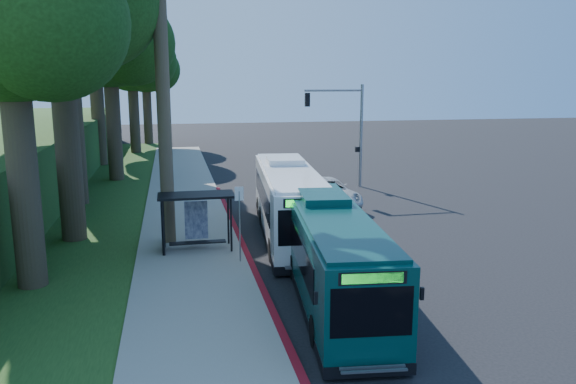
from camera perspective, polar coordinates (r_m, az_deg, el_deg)
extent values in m
plane|color=black|center=(28.67, 4.69, -3.46)|extent=(140.00, 140.00, 0.00)
cube|color=gray|center=(27.55, -10.07, -4.09)|extent=(4.50, 70.00, 0.12)
cube|color=maroon|center=(23.88, -4.20, -6.34)|extent=(0.25, 30.00, 0.13)
cube|color=#234719|center=(32.79, -20.37, -2.20)|extent=(8.00, 70.00, 0.06)
cube|color=black|center=(24.07, -9.33, -0.33)|extent=(3.20, 1.50, 0.10)
cube|color=black|center=(24.36, -12.64, -3.46)|extent=(0.06, 1.30, 2.20)
cube|color=navy|center=(25.03, -9.31, -2.81)|extent=(1.00, 0.12, 1.70)
cube|color=black|center=(24.47, -9.16, -5.08)|extent=(2.40, 0.40, 0.06)
cube|color=black|center=(24.94, -12.51, -3.11)|extent=(0.08, 0.08, 2.40)
cube|color=black|center=(25.04, -6.09, -2.84)|extent=(0.08, 0.08, 2.40)
cube|color=black|center=(23.77, -12.54, -3.82)|extent=(0.08, 0.08, 2.40)
cube|color=black|center=(23.88, -5.80, -3.53)|extent=(0.08, 0.08, 2.40)
cylinder|color=gray|center=(22.48, -4.93, -3.67)|extent=(0.06, 0.06, 3.00)
cube|color=white|center=(22.16, -4.99, -0.17)|extent=(0.35, 0.04, 0.55)
cylinder|color=gray|center=(38.91, 7.43, 5.64)|extent=(0.20, 0.20, 7.00)
cylinder|color=gray|center=(38.11, 4.66, 10.25)|extent=(4.00, 0.14, 0.14)
cube|color=black|center=(37.66, 1.98, 9.35)|extent=(0.30, 0.30, 0.90)
cube|color=black|center=(38.92, 7.04, 4.32)|extent=(0.25, 0.25, 0.35)
cylinder|color=#4C3F2D|center=(25.08, -12.55, 9.23)|extent=(0.60, 0.60, 13.00)
cylinder|color=#382B1E|center=(27.04, -21.60, 6.19)|extent=(1.10, 1.10, 10.50)
sphere|color=black|center=(25.74, -19.27, 17.86)|extent=(5.60, 5.60, 5.60)
sphere|color=black|center=(28.81, -24.83, 17.31)|extent=(5.20, 5.20, 5.20)
cylinder|color=#382B1E|center=(35.04, -21.14, 8.38)|extent=(1.18, 1.18, 11.90)
cylinder|color=#382B1E|center=(42.83, -17.36, 7.62)|extent=(1.06, 1.06, 9.80)
sphere|color=black|center=(42.92, -17.85, 15.66)|extent=(8.40, 8.40, 8.40)
sphere|color=black|center=(41.45, -15.55, 14.40)|extent=(5.88, 5.88, 5.88)
sphere|color=black|center=(44.47, -19.53, 14.30)|extent=(5.46, 5.46, 5.46)
cylinder|color=#382B1E|center=(50.96, -18.83, 8.84)|extent=(1.14, 1.14, 11.20)
sphere|color=black|center=(51.19, -19.34, 16.54)|extent=(9.60, 9.60, 9.60)
sphere|color=black|center=(49.46, -17.17, 15.38)|extent=(6.72, 6.72, 6.72)
sphere|color=black|center=(52.99, -20.90, 15.19)|extent=(6.24, 6.24, 6.24)
cylinder|color=#382B1E|center=(58.74, -15.40, 8.26)|extent=(1.02, 1.02, 9.10)
sphere|color=black|center=(58.75, -15.69, 13.71)|extent=(8.00, 8.00, 8.00)
sphere|color=black|center=(57.43, -14.08, 12.81)|extent=(5.60, 5.60, 5.60)
sphere|color=black|center=(60.21, -16.93, 12.83)|extent=(5.20, 5.20, 5.20)
cylinder|color=#382B1E|center=(66.69, -14.11, 8.35)|extent=(0.98, 0.98, 8.40)
sphere|color=black|center=(66.65, -14.33, 12.78)|extent=(7.00, 7.00, 7.00)
sphere|color=black|center=(65.54, -13.07, 12.02)|extent=(4.90, 4.90, 4.90)
sphere|color=black|center=(67.91, -15.31, 12.09)|extent=(4.55, 4.55, 4.55)
cylinder|color=#382B1E|center=(21.37, -25.43, 2.82)|extent=(1.02, 1.02, 9.10)
sphere|color=black|center=(19.91, -23.14, 15.63)|extent=(5.04, 5.04, 5.04)
cube|color=white|center=(26.44, 0.12, -0.84)|extent=(3.55, 11.86, 2.77)
cube|color=black|center=(26.78, 0.12, -3.84)|extent=(3.58, 11.92, 0.34)
cube|color=black|center=(26.86, 0.00, -0.06)|extent=(3.37, 9.31, 1.07)
cube|color=black|center=(20.80, 1.96, -3.60)|extent=(2.19, 0.32, 1.36)
cube|color=black|center=(32.04, -1.07, 1.89)|extent=(1.99, 0.30, 0.97)
cube|color=#19E533|center=(20.58, 1.98, -1.11)|extent=(1.62, 0.25, 0.27)
cube|color=white|center=(26.17, 0.12, 2.24)|extent=(3.29, 11.26, 0.12)
cube|color=white|center=(28.06, -0.33, 3.20)|extent=(1.95, 2.58, 0.34)
cylinder|color=black|center=(23.05, -1.60, -5.88)|extent=(0.38, 1.00, 0.97)
cylinder|color=black|center=(23.33, 3.94, -5.68)|extent=(0.38, 1.00, 0.97)
cylinder|color=black|center=(30.93, -2.90, -1.41)|extent=(0.38, 1.00, 0.97)
cylinder|color=black|center=(31.15, 1.24, -1.30)|extent=(0.38, 1.00, 0.97)
cube|color=#0A3835|center=(19.01, 4.47, -6.13)|extent=(3.44, 11.08, 2.59)
cube|color=black|center=(19.45, 4.40, -9.90)|extent=(3.47, 11.14, 0.32)
cube|color=black|center=(19.36, 4.24, -5.03)|extent=(3.25, 8.70, 1.00)
cube|color=black|center=(13.98, 8.46, -11.93)|extent=(2.04, 0.32, 1.27)
cube|color=black|center=(24.08, 2.21, -1.62)|extent=(1.85, 0.30, 0.91)
cube|color=#19E533|center=(13.66, 8.58, -8.61)|extent=(1.51, 0.25, 0.25)
cube|color=#0A3835|center=(18.65, 4.53, -2.20)|extent=(3.20, 10.52, 0.11)
cube|color=#0A3835|center=(20.36, 3.63, -0.59)|extent=(1.85, 2.43, 0.32)
cylinder|color=black|center=(16.06, 2.86, -13.95)|extent=(0.37, 0.93, 0.91)
cylinder|color=black|center=(16.48, 10.30, -13.43)|extent=(0.37, 0.93, 0.91)
cylinder|color=black|center=(23.13, 0.03, -5.89)|extent=(0.37, 0.93, 0.91)
cylinder|color=black|center=(23.42, 5.17, -5.72)|extent=(0.37, 0.93, 0.91)
imported|color=silver|center=(32.80, 3.88, -0.09)|extent=(3.30, 6.15, 1.64)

